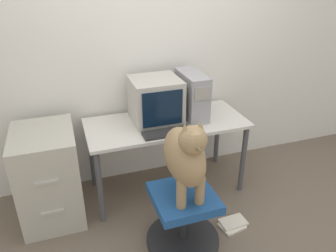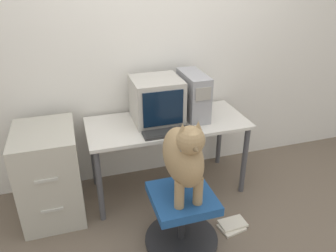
% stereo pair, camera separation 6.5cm
% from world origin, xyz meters
% --- Properties ---
extents(ground_plane, '(12.00, 12.00, 0.00)m').
position_xyz_m(ground_plane, '(0.00, 0.00, 0.00)').
color(ground_plane, '#6B5B4C').
extents(wall_back, '(8.00, 0.05, 2.60)m').
position_xyz_m(wall_back, '(0.00, 0.71, 1.30)').
color(wall_back, silver).
rests_on(wall_back, ground_plane).
extents(desk, '(1.45, 0.65, 0.73)m').
position_xyz_m(desk, '(0.00, 0.32, 0.64)').
color(desk, silver).
rests_on(desk, ground_plane).
extents(crt_monitor, '(0.43, 0.42, 0.39)m').
position_xyz_m(crt_monitor, '(-0.08, 0.39, 0.92)').
color(crt_monitor, '#B7B2A8').
rests_on(crt_monitor, desk).
extents(pc_tower, '(0.18, 0.45, 0.41)m').
position_xyz_m(pc_tower, '(0.27, 0.38, 0.93)').
color(pc_tower, '#99999E').
rests_on(pc_tower, desk).
extents(keyboard, '(0.41, 0.15, 0.03)m').
position_xyz_m(keyboard, '(-0.07, 0.09, 0.74)').
color(keyboard, '#2D2D2D').
rests_on(keyboard, desk).
extents(computer_mouse, '(0.07, 0.04, 0.03)m').
position_xyz_m(computer_mouse, '(0.19, 0.11, 0.74)').
color(computer_mouse, beige).
rests_on(computer_mouse, desk).
extents(office_chair, '(0.58, 0.58, 0.47)m').
position_xyz_m(office_chair, '(-0.10, -0.40, 0.24)').
color(office_chair, '#262628').
rests_on(office_chair, ground_plane).
extents(dog, '(0.25, 0.53, 0.65)m').
position_xyz_m(dog, '(-0.10, -0.41, 0.81)').
color(dog, '#9E7F56').
rests_on(dog, office_chair).
extents(filing_cabinet, '(0.49, 0.63, 0.82)m').
position_xyz_m(filing_cabinet, '(-1.06, 0.28, 0.41)').
color(filing_cabinet, '#B7B2A3').
rests_on(filing_cabinet, ground_plane).
extents(book_stack_floor, '(0.25, 0.20, 0.04)m').
position_xyz_m(book_stack_floor, '(0.36, -0.38, 0.02)').
color(book_stack_floor, silver).
rests_on(book_stack_floor, ground_plane).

